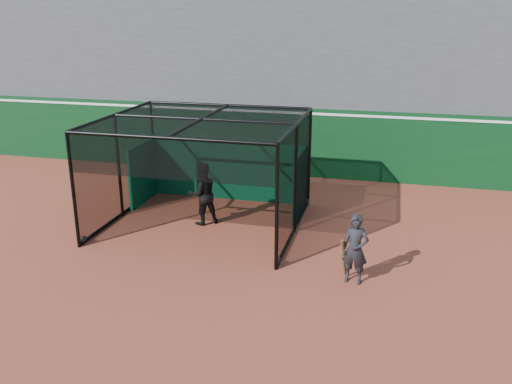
# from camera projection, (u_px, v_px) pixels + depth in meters

# --- Properties ---
(ground) EXTENTS (120.00, 120.00, 0.00)m
(ground) POSITION_uv_depth(u_px,v_px,m) (197.00, 272.00, 12.65)
(ground) COLOR brown
(ground) RESTS_ON ground
(outfield_wall) EXTENTS (50.00, 0.50, 2.50)m
(outfield_wall) POSITION_uv_depth(u_px,v_px,m) (275.00, 139.00, 20.06)
(outfield_wall) COLOR #093414
(outfield_wall) RESTS_ON ground
(grandstand) EXTENTS (50.00, 7.85, 8.95)m
(grandstand) POSITION_uv_depth(u_px,v_px,m) (295.00, 45.00, 22.53)
(grandstand) COLOR #4C4C4F
(grandstand) RESTS_ON ground
(batting_cage) EXTENTS (5.30, 4.84, 3.02)m
(batting_cage) POSITION_uv_depth(u_px,v_px,m) (204.00, 173.00, 15.11)
(batting_cage) COLOR black
(batting_cage) RESTS_ON ground
(batter) EXTENTS (1.10, 1.07, 1.79)m
(batter) POSITION_uv_depth(u_px,v_px,m) (203.00, 194.00, 15.29)
(batter) COLOR black
(batter) RESTS_ON ground
(on_deck_player) EXTENTS (0.64, 0.47, 1.60)m
(on_deck_player) POSITION_uv_depth(u_px,v_px,m) (355.00, 249.00, 11.93)
(on_deck_player) COLOR black
(on_deck_player) RESTS_ON ground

